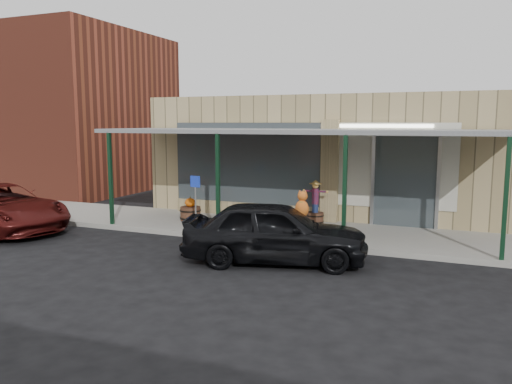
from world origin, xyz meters
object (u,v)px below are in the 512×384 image
at_px(barrel_pumpkin, 190,212).
at_px(parked_sedan, 275,232).
at_px(barrel_scarecrow, 315,209).
at_px(handicap_sign, 195,195).

height_order(barrel_pumpkin, parked_sedan, parked_sedan).
xyz_separation_m(barrel_scarecrow, parked_sedan, (0.14, -4.11, 0.13)).
relative_size(barrel_pumpkin, handicap_sign, 0.49).
bearing_deg(handicap_sign, parked_sedan, -23.93).
bearing_deg(barrel_pumpkin, parked_sedan, -37.69).
bearing_deg(parked_sedan, handicap_sign, 44.88).
height_order(barrel_scarecrow, parked_sedan, parked_sedan).
bearing_deg(handicap_sign, barrel_pumpkin, 132.67).
height_order(barrel_scarecrow, barrel_pumpkin, barrel_scarecrow).
relative_size(barrel_scarecrow, parked_sedan, 0.30).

